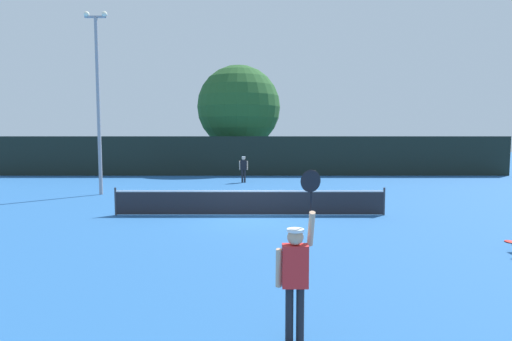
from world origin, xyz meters
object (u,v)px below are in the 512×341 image
at_px(tennis_ball, 276,203).
at_px(parked_car_mid, 323,159).
at_px(light_pole, 98,93).
at_px(player_receiving, 243,167).
at_px(parked_car_far, 363,161).
at_px(parked_car_near, 222,159).
at_px(player_serving, 296,267).
at_px(spare_racket, 511,242).
at_px(large_tree, 239,107).

xyz_separation_m(tennis_ball, parked_car_mid, (5.48, 21.24, 0.74)).
bearing_deg(light_pole, player_receiving, 37.31).
bearing_deg(tennis_ball, parked_car_far, 65.05).
bearing_deg(parked_car_near, light_pole, -97.60).
bearing_deg(light_pole, parked_car_near, 75.89).
bearing_deg(player_receiving, player_serving, 93.77).
bearing_deg(player_serving, parked_car_far, 74.07).
bearing_deg(spare_racket, tennis_ball, 133.67).
xyz_separation_m(player_serving, large_tree, (-2.06, 30.12, 4.30)).
bearing_deg(parked_car_near, parked_car_mid, 1.82).
xyz_separation_m(player_receiving, light_pole, (-7.26, -5.53, 4.17)).
height_order(tennis_ball, large_tree, large_tree).
bearing_deg(spare_racket, parked_car_near, 110.29).
relative_size(player_receiving, tennis_ball, 24.95).
height_order(tennis_ball, parked_car_near, parked_car_near).
bearing_deg(spare_racket, parked_car_mid, 91.94).
bearing_deg(player_serving, light_pole, 118.90).
height_order(tennis_ball, parked_car_mid, parked_car_mid).
distance_m(tennis_ball, spare_racket, 9.31).
relative_size(player_receiving, parked_car_far, 0.40).
xyz_separation_m(player_serving, spare_racket, (6.75, 5.83, -1.12)).
relative_size(large_tree, parked_car_near, 2.05).
bearing_deg(player_receiving, parked_car_mid, -119.71).
xyz_separation_m(player_receiving, tennis_ball, (1.71, -8.64, -1.01)).
xyz_separation_m(light_pole, large_tree, (6.59, 14.44, 0.23)).
relative_size(spare_racket, parked_car_mid, 0.12).
height_order(light_pole, parked_car_near, light_pole).
relative_size(spare_racket, light_pole, 0.06).
distance_m(player_serving, player_receiving, 21.25).
xyz_separation_m(tennis_ball, parked_car_far, (8.48, 18.22, 0.74)).
relative_size(large_tree, parked_car_far, 2.11).
relative_size(player_serving, light_pole, 0.28).
xyz_separation_m(player_receiving, parked_car_far, (10.19, 9.58, -0.27)).
xyz_separation_m(player_receiving, spare_racket, (8.14, -15.37, -1.02)).
bearing_deg(parked_car_far, parked_car_near, 165.01).
bearing_deg(parked_car_mid, spare_racket, -91.04).
bearing_deg(parked_car_near, spare_racket, -63.20).
distance_m(player_serving, parked_car_mid, 34.31).
height_order(tennis_ball, spare_racket, tennis_ball).
bearing_deg(parked_car_far, light_pole, -137.34).
relative_size(player_serving, tennis_ball, 37.84).
distance_m(tennis_ball, large_tree, 18.52).
relative_size(tennis_ball, spare_racket, 0.13).
distance_m(light_pole, parked_car_near, 20.02).
bearing_deg(parked_car_far, player_receiving, -135.00).
bearing_deg(spare_racket, large_tree, 109.93).
xyz_separation_m(player_receiving, parked_car_mid, (7.19, 12.60, -0.27)).
relative_size(parked_car_mid, parked_car_far, 1.01).
bearing_deg(player_serving, parked_car_mid, 80.27).
distance_m(parked_car_near, parked_car_far, 13.25).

